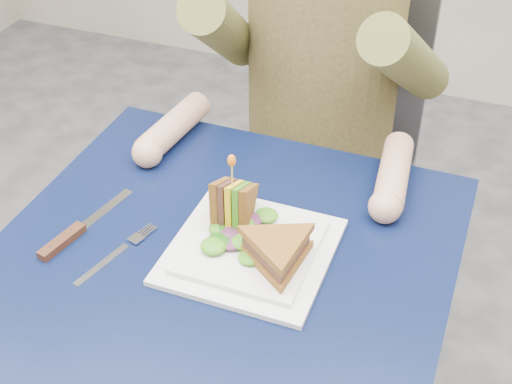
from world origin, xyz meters
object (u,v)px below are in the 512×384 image
at_px(chair, 328,140).
at_px(knife, 70,235).
at_px(plate, 251,250).
at_px(sandwich_upright, 233,206).
at_px(fork, 114,255).
at_px(table, 219,292).
at_px(diner, 324,17).
at_px(sandwich_flat, 278,251).

height_order(chair, knife, chair).
xyz_separation_m(plate, knife, (-0.30, -0.07, -0.00)).
bearing_deg(knife, chair, 70.85).
height_order(sandwich_upright, fork, sandwich_upright).
xyz_separation_m(table, fork, (-0.16, -0.06, 0.08)).
distance_m(table, diner, 0.63).
distance_m(plate, fork, 0.23).
relative_size(chair, plate, 3.58).
bearing_deg(table, knife, -170.34).
bearing_deg(diner, table, -90.00).
height_order(plate, fork, plate).
bearing_deg(diner, sandwich_flat, -79.81).
relative_size(diner, plate, 2.87).
relative_size(chair, diner, 1.25).
bearing_deg(sandwich_upright, knife, -154.85).
xyz_separation_m(fork, knife, (-0.09, 0.01, 0.00)).
bearing_deg(table, chair, 90.00).
bearing_deg(fork, plate, 22.72).
distance_m(fork, knife, 0.09).
bearing_deg(sandwich_upright, sandwich_flat, -33.75).
bearing_deg(fork, knife, 171.18).
bearing_deg(knife, plate, 13.59).
relative_size(fork, knife, 0.80).
relative_size(chair, fork, 5.28).
bearing_deg(table, fork, -160.30).
bearing_deg(fork, sandwich_upright, 39.90).
xyz_separation_m(table, chair, (0.00, 0.69, -0.11)).
relative_size(plate, sandwich_flat, 1.30).
bearing_deg(chair, fork, -102.18).
relative_size(table, chair, 0.81).
bearing_deg(chair, sandwich_flat, -81.47).
height_order(table, plate, plate).
relative_size(sandwich_upright, fork, 0.83).
bearing_deg(sandwich_flat, fork, -166.73).
height_order(table, chair, chair).
height_order(diner, fork, diner).
bearing_deg(sandwich_flat, plate, 155.56).
height_order(chair, sandwich_flat, chair).
bearing_deg(sandwich_upright, diner, 89.70).
height_order(plate, sandwich_flat, sandwich_flat).
distance_m(diner, plate, 0.57).
bearing_deg(sandwich_flat, sandwich_upright, 146.25).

